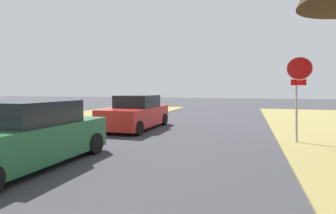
% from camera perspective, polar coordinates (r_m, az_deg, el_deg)
% --- Properties ---
extents(stop_sign_far, '(0.82, 0.74, 2.91)m').
position_cam_1_polar(stop_sign_far, '(10.04, 26.27, 5.06)').
color(stop_sign_far, '#9EA0A5').
rests_on(stop_sign_far, grass_verge_right).
extents(parked_sedan_green, '(1.96, 4.41, 1.57)m').
position_cam_1_polar(parked_sedan_green, '(7.24, -28.34, -5.68)').
color(parked_sedan_green, '#28663D').
rests_on(parked_sedan_green, ground).
extents(parked_sedan_red, '(1.96, 4.41, 1.57)m').
position_cam_1_polar(parked_sedan_red, '(12.61, -6.87, -1.36)').
color(parked_sedan_red, red).
rests_on(parked_sedan_red, ground).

